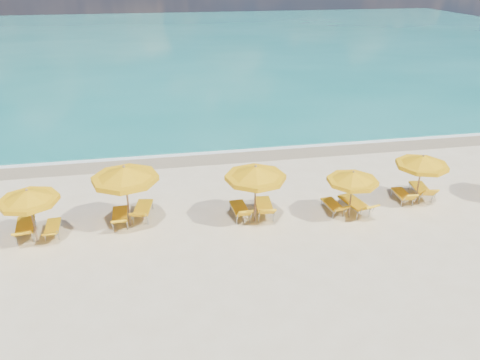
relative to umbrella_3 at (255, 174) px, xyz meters
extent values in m
plane|color=beige|center=(-0.34, -0.05, -2.10)|extent=(120.00, 120.00, 0.00)
cube|color=#157773|center=(-0.34, 47.95, -2.10)|extent=(120.00, 80.00, 0.30)
cube|color=tan|center=(-0.34, 7.35, -2.10)|extent=(120.00, 2.60, 0.01)
cube|color=white|center=(-0.34, 8.15, -2.10)|extent=(120.00, 1.20, 0.03)
cube|color=white|center=(-6.34, 16.95, -2.10)|extent=(14.00, 0.36, 0.05)
cube|color=white|center=(7.66, 23.95, -2.10)|extent=(18.00, 0.30, 0.05)
cylinder|color=#9C744E|center=(-8.42, -0.01, -1.05)|extent=(0.07, 0.07, 2.12)
cone|color=#FFB50D|center=(-8.42, -0.01, -0.16)|extent=(2.47, 2.47, 0.42)
cylinder|color=#FFB50D|center=(-8.42, -0.01, -0.36)|extent=(2.49, 2.49, 0.17)
sphere|color=#9C744E|center=(-8.42, -0.01, 0.06)|extent=(0.09, 0.09, 0.09)
cylinder|color=#9C744E|center=(-4.99, 0.54, -0.85)|extent=(0.08, 0.08, 2.51)
cone|color=#FFB50D|center=(-4.99, 0.54, 0.21)|extent=(2.82, 2.82, 0.50)
cylinder|color=#FFB50D|center=(-4.99, 0.54, -0.04)|extent=(2.85, 2.85, 0.20)
sphere|color=#9C744E|center=(-4.99, 0.54, 0.46)|extent=(0.11, 0.11, 0.11)
cylinder|color=#9C744E|center=(0.00, 0.00, -0.92)|extent=(0.07, 0.07, 2.36)
cone|color=#FFB50D|center=(0.00, 0.00, 0.07)|extent=(2.75, 2.75, 0.47)
cylinder|color=#FFB50D|center=(0.00, 0.00, -0.16)|extent=(2.78, 2.78, 0.19)
sphere|color=#9C744E|center=(0.00, 0.00, 0.31)|extent=(0.11, 0.11, 0.11)
cylinder|color=#9C744E|center=(3.88, -0.44, -1.10)|extent=(0.06, 0.06, 2.01)
cone|color=#FFB50D|center=(3.88, -0.44, -0.26)|extent=(2.57, 2.57, 0.40)
cylinder|color=#FFB50D|center=(3.88, -0.44, -0.45)|extent=(2.60, 2.60, 0.16)
sphere|color=#9C744E|center=(3.88, -0.44, -0.05)|extent=(0.09, 0.09, 0.09)
cylinder|color=#9C744E|center=(7.30, 0.28, -1.03)|extent=(0.07, 0.07, 2.15)
cone|color=#FFB50D|center=(7.30, 0.28, -0.13)|extent=(2.37, 2.37, 0.43)
cylinder|color=#FFB50D|center=(7.30, 0.28, -0.34)|extent=(2.39, 2.39, 0.17)
sphere|color=#9C744E|center=(7.30, 0.28, 0.09)|extent=(0.10, 0.10, 0.10)
cube|color=yellow|center=(-8.92, 0.61, -1.70)|extent=(0.83, 1.49, 0.09)
cube|color=yellow|center=(-8.78, -0.37, -1.51)|extent=(0.71, 0.69, 0.43)
cube|color=yellow|center=(-7.90, 0.51, -1.77)|extent=(0.58, 1.17, 0.07)
cube|color=yellow|center=(-7.85, -0.30, -1.66)|extent=(0.54, 0.55, 0.29)
cube|color=yellow|center=(-5.38, 0.87, -1.72)|extent=(0.63, 1.33, 0.08)
cube|color=yellow|center=(-5.35, -0.04, -1.55)|extent=(0.60, 0.58, 0.40)
cube|color=yellow|center=(-4.46, 1.23, -1.70)|extent=(0.85, 1.48, 0.09)
cube|color=yellow|center=(-4.62, 0.28, -1.51)|extent=(0.71, 0.69, 0.44)
cube|color=yellow|center=(-0.54, 0.52, -1.72)|extent=(0.66, 1.35, 0.08)
cube|color=yellow|center=(-0.49, -0.37, -1.51)|extent=(0.61, 0.54, 0.48)
cube|color=yellow|center=(0.49, 0.52, -1.69)|extent=(0.78, 1.49, 0.09)
cube|color=yellow|center=(0.40, -0.45, -1.48)|extent=(0.69, 0.64, 0.48)
cube|color=yellow|center=(3.38, 0.19, -1.76)|extent=(0.65, 1.23, 0.07)
cube|color=yellow|center=(3.47, -0.60, -1.58)|extent=(0.57, 0.52, 0.41)
cube|color=yellow|center=(4.27, 0.07, -1.69)|extent=(0.93, 1.55, 0.09)
cube|color=yellow|center=(4.48, -0.91, -1.48)|extent=(0.76, 0.72, 0.47)
cube|color=yellow|center=(6.76, 0.57, -1.77)|extent=(0.59, 1.19, 0.07)
cube|color=yellow|center=(6.71, -0.20, -1.57)|extent=(0.55, 0.46, 0.44)
cube|color=yellow|center=(7.80, 0.82, -1.71)|extent=(0.81, 1.44, 0.08)
cube|color=yellow|center=(7.65, -0.08, -1.49)|extent=(0.68, 0.61, 0.50)
camera|label=1|loc=(-3.66, -16.21, 7.46)|focal=35.00mm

